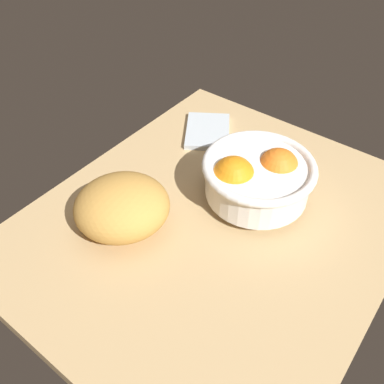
{
  "coord_description": "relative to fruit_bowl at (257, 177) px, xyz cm",
  "views": [
    {
      "loc": [
        43.35,
        28.03,
        55.57
      ],
      "look_at": [
        1.14,
        -4.43,
        5.0
      ],
      "focal_mm": 39.47,
      "sensor_mm": 36.0,
      "label": 1
    }
  ],
  "objects": [
    {
      "name": "napkin_folded",
      "position": [
        -11.76,
        -19.35,
        -5.02
      ],
      "size": [
        16.04,
        15.06,
        1.14
      ],
      "primitive_type": "cube",
      "rotation": [
        0.0,
        0.0,
        0.58
      ],
      "color": "silver",
      "rests_on": "ground"
    },
    {
      "name": "ground_plane",
      "position": [
        8.66,
        -2.78,
        -7.09
      ],
      "size": [
        69.9,
        59.17,
        3.0
      ],
      "primitive_type": "cube",
      "color": "tan"
    },
    {
      "name": "bread_loaf",
      "position": [
        19.7,
        -14.49,
        -0.81
      ],
      "size": [
        22.0,
        21.85,
        9.57
      ],
      "primitive_type": "ellipsoid",
      "rotation": [
        0.0,
        0.0,
        2.43
      ],
      "color": "#C79041",
      "rests_on": "ground"
    },
    {
      "name": "fruit_bowl",
      "position": [
        0.0,
        0.0,
        0.0
      ],
      "size": [
        20.32,
        20.32,
        10.38
      ],
      "color": "white",
      "rests_on": "ground"
    }
  ]
}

